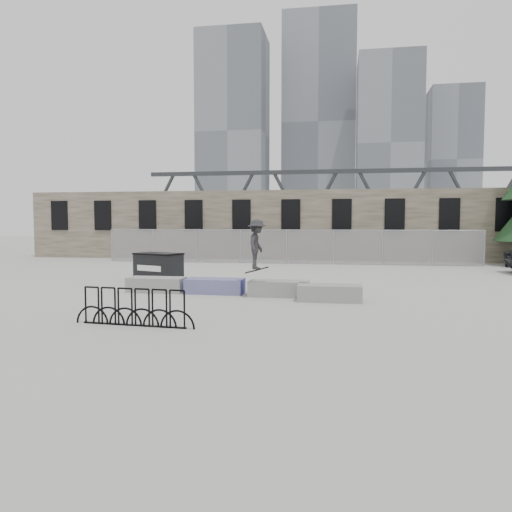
{
  "coord_description": "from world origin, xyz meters",
  "views": [
    {
      "loc": [
        3.17,
        -16.71,
        2.51
      ],
      "look_at": [
        0.26,
        0.34,
        1.3
      ],
      "focal_mm": 35.0,
      "sensor_mm": 36.0,
      "label": 1
    }
  ],
  "objects_px": {
    "planter_far_left": "(157,284)",
    "dumpster": "(158,268)",
    "planter_center_left": "(215,285)",
    "planter_center_right": "(279,288)",
    "bike_rack": "(134,308)",
    "planter_offset": "(330,292)",
    "skateboarder": "(257,244)"
  },
  "relations": [
    {
      "from": "dumpster",
      "to": "skateboarder",
      "type": "height_order",
      "value": "skateboarder"
    },
    {
      "from": "planter_center_left",
      "to": "planter_far_left",
      "type": "bearing_deg",
      "value": 179.24
    },
    {
      "from": "planter_offset",
      "to": "dumpster",
      "type": "bearing_deg",
      "value": 152.77
    },
    {
      "from": "skateboarder",
      "to": "planter_center_right",
      "type": "bearing_deg",
      "value": -54.38
    },
    {
      "from": "planter_far_left",
      "to": "planter_center_left",
      "type": "bearing_deg",
      "value": -0.76
    },
    {
      "from": "planter_center_left",
      "to": "skateboarder",
      "type": "height_order",
      "value": "skateboarder"
    },
    {
      "from": "bike_rack",
      "to": "dumpster",
      "type": "bearing_deg",
      "value": 106.84
    },
    {
      "from": "planter_offset",
      "to": "bike_rack",
      "type": "distance_m",
      "value": 6.45
    },
    {
      "from": "planter_center_left",
      "to": "planter_center_right",
      "type": "relative_size",
      "value": 1.0
    },
    {
      "from": "planter_far_left",
      "to": "dumpster",
      "type": "height_order",
      "value": "dumpster"
    },
    {
      "from": "planter_center_left",
      "to": "bike_rack",
      "type": "xyz_separation_m",
      "value": [
        -0.57,
        -5.6,
        0.16
      ]
    },
    {
      "from": "planter_center_right",
      "to": "planter_offset",
      "type": "bearing_deg",
      "value": -24.44
    },
    {
      "from": "planter_far_left",
      "to": "planter_center_left",
      "type": "relative_size",
      "value": 1.0
    },
    {
      "from": "planter_far_left",
      "to": "planter_offset",
      "type": "relative_size",
      "value": 1.0
    },
    {
      "from": "skateboarder",
      "to": "planter_center_left",
      "type": "bearing_deg",
      "value": 69.57
    },
    {
      "from": "planter_offset",
      "to": "dumpster",
      "type": "xyz_separation_m",
      "value": [
        -7.03,
        3.62,
        0.33
      ]
    },
    {
      "from": "planter_far_left",
      "to": "dumpster",
      "type": "relative_size",
      "value": 0.94
    },
    {
      "from": "planter_center_left",
      "to": "skateboarder",
      "type": "xyz_separation_m",
      "value": [
        1.6,
        -0.69,
        1.47
      ]
    },
    {
      "from": "planter_center_left",
      "to": "dumpster",
      "type": "bearing_deg",
      "value": 139.61
    },
    {
      "from": "planter_offset",
      "to": "bike_rack",
      "type": "height_order",
      "value": "bike_rack"
    },
    {
      "from": "planter_center_left",
      "to": "planter_center_right",
      "type": "bearing_deg",
      "value": -6.26
    },
    {
      "from": "planter_center_left",
      "to": "dumpster",
      "type": "relative_size",
      "value": 0.94
    },
    {
      "from": "planter_center_left",
      "to": "bike_rack",
      "type": "relative_size",
      "value": 0.64
    },
    {
      "from": "planter_center_right",
      "to": "dumpster",
      "type": "height_order",
      "value": "dumpster"
    },
    {
      "from": "planter_center_right",
      "to": "skateboarder",
      "type": "xyz_separation_m",
      "value": [
        -0.68,
        -0.44,
        1.47
      ]
    },
    {
      "from": "planter_offset",
      "to": "skateboarder",
      "type": "distance_m",
      "value": 2.82
    },
    {
      "from": "planter_far_left",
      "to": "skateboarder",
      "type": "height_order",
      "value": "skateboarder"
    },
    {
      "from": "planter_far_left",
      "to": "bike_rack",
      "type": "bearing_deg",
      "value": -74.32
    },
    {
      "from": "planter_far_left",
      "to": "planter_offset",
      "type": "xyz_separation_m",
      "value": [
        6.13,
        -1.05,
        0.0
      ]
    },
    {
      "from": "planter_center_left",
      "to": "skateboarder",
      "type": "distance_m",
      "value": 2.28
    },
    {
      "from": "planter_center_right",
      "to": "bike_rack",
      "type": "distance_m",
      "value": 6.06
    },
    {
      "from": "dumpster",
      "to": "planter_offset",
      "type": "bearing_deg",
      "value": -5.36
    }
  ]
}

